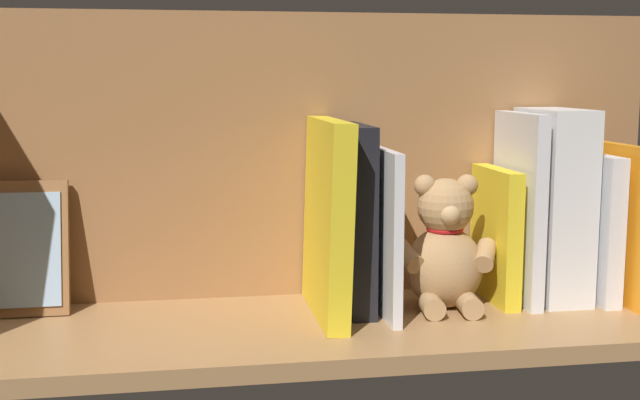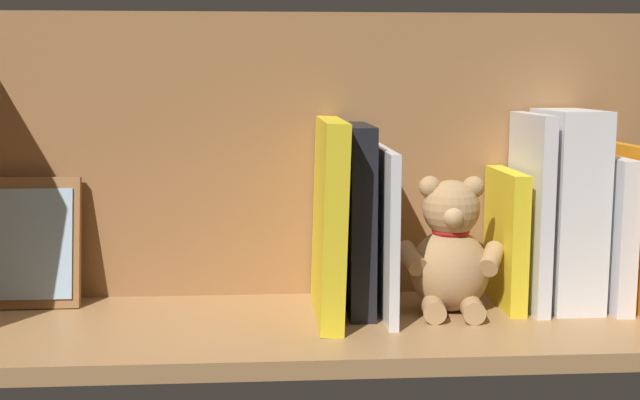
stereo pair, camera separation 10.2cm
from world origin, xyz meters
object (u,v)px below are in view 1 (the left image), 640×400
object	(u,v)px
book_0	(615,222)
teddy_bear	(445,250)
dictionary_thick_white	(553,204)
picture_frame_leaning	(23,249)

from	to	relation	value
book_0	teddy_bear	distance (cm)	24.67
book_0	dictionary_thick_white	xyz separation A→B (cm)	(8.39, -1.69, 2.34)
book_0	dictionary_thick_white	bearing A→B (deg)	-11.41
book_0	picture_frame_leaning	distance (cm)	78.86
book_0	dictionary_thick_white	world-z (taller)	dictionary_thick_white
book_0	teddy_bear	size ratio (longest dim) A/B	1.20
picture_frame_leaning	book_0	bearing A→B (deg)	175.83
book_0	teddy_bear	bearing A→B (deg)	1.96
teddy_bear	book_0	bearing A→B (deg)	-171.74
book_0	teddy_bear	world-z (taller)	book_0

